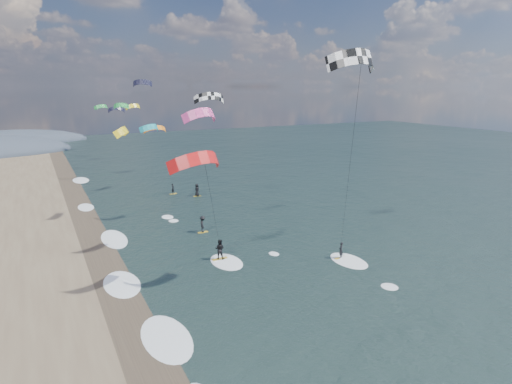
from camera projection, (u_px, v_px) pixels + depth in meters
name	position (u px, v px, depth m)	size (l,w,h in m)	color
ground	(361.00, 342.00, 26.20)	(260.00, 260.00, 0.00)	black
wet_sand_strip	(128.00, 314.00, 29.42)	(3.00, 240.00, 0.00)	#382D23
kitesurfer_near_a	(358.00, 114.00, 30.34)	(7.46, 8.22, 18.02)	gold
kitesurfer_near_b	(211.00, 192.00, 32.20)	(7.29, 8.73, 11.71)	gold
far_kitesurfers	(196.00, 206.00, 52.88)	(5.93, 18.96, 1.85)	gold
bg_kite_field	(140.00, 110.00, 70.29)	(13.18, 76.60, 9.02)	#D83F8C
shoreline_surf	(131.00, 283.00, 34.04)	(2.40, 79.40, 0.11)	white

